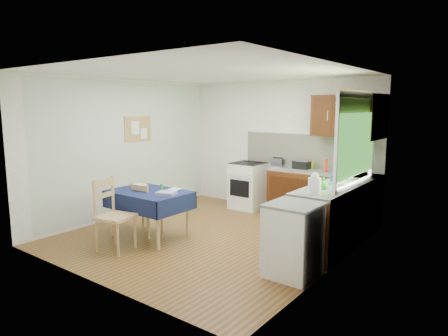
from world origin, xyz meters
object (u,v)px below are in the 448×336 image
Objects in this scene: chair_near at (113,213)px; kettle at (315,184)px; chair_far at (146,208)px; toaster at (278,163)px; dish_rack at (340,182)px; sandwich_press at (302,164)px; dining_table at (149,198)px.

kettle is (2.43, 1.30, 0.48)m from chair_near.
toaster is (1.04, 2.29, 0.54)m from chair_far.
kettle reaches higher than chair_near.
toaster is 1.68m from dish_rack.
kettle is at bearing -57.08° from toaster.
dish_rack is (2.43, 2.19, 0.38)m from chair_near.
chair_near is 3.29m from dish_rack.
chair_far is at bearing -166.51° from kettle.
chair_far is at bearing -122.93° from toaster.
dining_table is at bearing -103.24° from sandwich_press.
chair_near is (0.10, -0.70, 0.09)m from chair_far.
toaster is at bearing -119.90° from chair_far.
dining_table is 2.87m from dish_rack.
sandwich_press is (0.42, 0.13, -0.00)m from toaster.
chair_near is at bearing -151.80° from kettle.
kettle is at bearing -171.88° from chair_far.
dining_table is 1.18× the size of chair_near.
dish_rack reaches higher than sandwich_press.
chair_near is 3.65× the size of kettle.
sandwich_press is (1.36, 2.44, 0.36)m from dining_table.
toaster is (0.94, 2.30, 0.36)m from dining_table.
dish_rack is 0.89m from kettle.
sandwich_press is 1.03× the size of kettle.
sandwich_press reaches higher than chair_near.
toaster is at bearing 83.36° from dining_table.
sandwich_press is at bearing 9.34° from toaster.
kettle is (2.52, 0.61, 0.58)m from chair_far.
kettle reaches higher than toaster.
dining_table is 2.84× the size of dish_rack.
dish_rack is (1.48, -0.79, -0.06)m from toaster.
dish_rack is at bearing -36.57° from toaster.
dining_table is at bearing -12.30° from chair_near.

